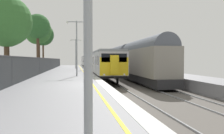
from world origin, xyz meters
TOP-DOWN VIEW (x-y plane):
  - ground at (2.64, 0.00)m, footprint 17.40×110.00m
  - commuter_train_at_platform at (2.10, 35.60)m, footprint 2.83×60.04m
  - freight_train_adjacent_track at (6.10, 31.39)m, footprint 2.60×58.38m
  - signal_gantry at (0.61, 22.68)m, footprint 1.10×0.24m
  - platform_lamp_mid at (-1.32, 8.08)m, footprint 2.00×0.20m
  - platform_lamp_far at (-1.32, 28.15)m, footprint 2.00×0.20m
  - platform_back_fence at (-5.45, 0.00)m, footprint 0.07×99.00m
  - background_tree_left at (-7.44, 24.33)m, footprint 4.14×4.14m
  - background_tree_centre at (-6.70, 3.57)m, footprint 3.88×3.88m
  - background_tree_right at (-8.06, 35.40)m, footprint 4.48×4.48m
  - background_tree_back at (-6.86, 20.08)m, footprint 3.59×3.59m

SIDE VIEW (x-z plane):
  - ground at x=2.64m, z-range -1.21..0.00m
  - platform_back_fence at x=-5.45m, z-range 0.04..1.93m
  - commuter_train_at_platform at x=2.10m, z-range -0.64..3.17m
  - freight_train_adjacent_track at x=6.10m, z-range -0.76..4.13m
  - platform_lamp_far at x=-1.32m, z-range 0.50..5.87m
  - platform_lamp_mid at x=-1.32m, z-range 0.51..6.01m
  - signal_gantry at x=0.61m, z-range 0.66..6.14m
  - background_tree_centre at x=-6.70m, z-range 1.16..7.71m
  - background_tree_left at x=-7.44m, z-range 1.94..10.37m
  - background_tree_back at x=-6.86m, z-range 2.18..10.49m
  - background_tree_right at x=-8.06m, z-range 2.17..11.25m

